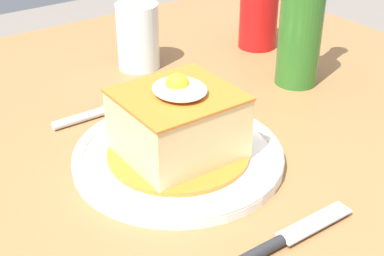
{
  "coord_description": "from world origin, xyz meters",
  "views": [
    {
      "loc": [
        0.41,
        -0.37,
        1.12
      ],
      "look_at": [
        -0.05,
        -0.04,
        0.79
      ],
      "focal_mm": 51.9,
      "sensor_mm": 36.0,
      "label": 1
    }
  ],
  "objects": [
    {
      "name": "soda_can",
      "position": [
        -0.28,
        0.26,
        0.81
      ],
      "size": [
        0.07,
        0.07,
        0.12
      ],
      "color": "red",
      "rests_on": "dining_table"
    },
    {
      "name": "main_plate",
      "position": [
        -0.05,
        -0.06,
        0.76
      ],
      "size": [
        0.25,
        0.25,
        0.02
      ],
      "color": "white",
      "rests_on": "dining_table"
    },
    {
      "name": "sandwich_meal",
      "position": [
        -0.05,
        -0.06,
        0.8
      ],
      "size": [
        0.17,
        0.17,
        0.11
      ],
      "color": "#C66B23",
      "rests_on": "main_plate"
    },
    {
      "name": "drinking_glass",
      "position": [
        -0.32,
        0.04,
        0.79
      ],
      "size": [
        0.07,
        0.07,
        0.1
      ],
      "color": "silver",
      "rests_on": "dining_table"
    },
    {
      "name": "fork",
      "position": [
        -0.21,
        -0.1,
        0.75
      ],
      "size": [
        0.02,
        0.14,
        0.01
      ],
      "color": "silver",
      "rests_on": "dining_table"
    },
    {
      "name": "dining_table",
      "position": [
        0.0,
        0.0,
        0.64
      ],
      "size": [
        1.17,
        1.0,
        0.75
      ],
      "color": "olive",
      "rests_on": "ground_plane"
    },
    {
      "name": "knife",
      "position": [
        0.13,
        -0.08,
        0.75
      ],
      "size": [
        0.02,
        0.17,
        0.01
      ],
      "color": "#262628",
      "rests_on": "dining_table"
    },
    {
      "name": "beer_bottle_green",
      "position": [
        -0.13,
        0.21,
        0.85
      ],
      "size": [
        0.06,
        0.06,
        0.27
      ],
      "color": "#2D6B23",
      "rests_on": "dining_table"
    }
  ]
}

